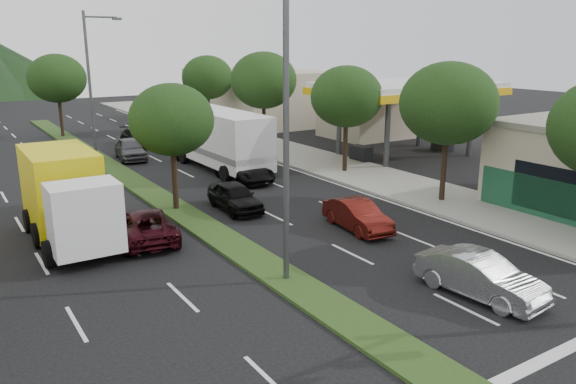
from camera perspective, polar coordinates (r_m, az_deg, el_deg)
sidewalk_right at (r=39.71m, az=1.85°, el=3.52°), size 5.00×90.00×0.15m
median at (r=37.19m, az=-16.99°, el=2.06°), size 1.60×56.00×0.12m
gas_canopy at (r=40.89m, az=12.00°, el=10.01°), size 12.20×8.20×5.25m
bldg_right_far at (r=59.00m, az=-3.04°, el=9.73°), size 10.00×16.00×5.20m
tree_r_b at (r=28.94m, az=15.99°, el=8.63°), size 4.80×4.80×6.94m
tree_r_c at (r=34.76m, az=5.96°, el=9.61°), size 4.40×4.40×6.48m
tree_r_d at (r=42.97m, az=-2.50°, el=11.26°), size 5.00×5.00×7.17m
tree_r_e at (r=51.86m, az=-8.19°, el=11.43°), size 4.60×4.60×6.71m
tree_med_near at (r=27.06m, az=-11.74°, el=7.19°), size 4.00×4.00×6.02m
tree_med_far at (r=52.03m, az=-22.41°, el=10.62°), size 4.80×4.80×6.94m
streetlight_near at (r=18.11m, az=0.36°, el=7.49°), size 2.60×0.25×10.00m
streetlight_mid at (r=41.30m, az=-19.27°, el=10.87°), size 2.60×0.25×10.00m
sedan_silver at (r=19.18m, az=18.91°, el=-8.06°), size 1.92×4.39×1.40m
suv_maroon at (r=23.88m, az=-14.45°, el=-3.29°), size 2.80×4.98×1.31m
car_queue_a at (r=27.40m, az=-5.43°, el=-0.48°), size 1.82×4.07×1.36m
car_queue_b at (r=38.05m, az=-6.41°, el=3.91°), size 2.10×4.95×1.43m
car_queue_c at (r=24.67m, az=7.05°, el=-2.36°), size 1.81×4.05×1.29m
car_queue_d at (r=33.17m, az=-4.42°, el=2.20°), size 2.18×4.65×1.29m
car_queue_e at (r=40.86m, az=-15.75°, el=4.25°), size 2.32×4.55×1.48m
car_queue_f at (r=46.21m, az=-15.08°, el=5.39°), size 2.11×4.72×1.34m
box_truck at (r=24.72m, az=-21.60°, el=-0.68°), size 2.95×7.41×3.64m
motorhome at (r=36.54m, az=-7.06°, el=5.49°), size 3.14×9.81×3.76m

